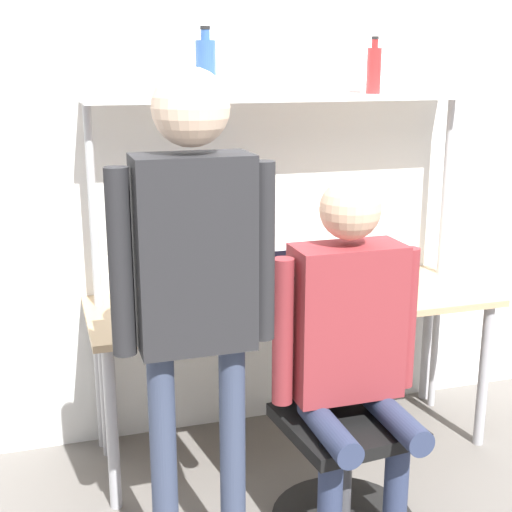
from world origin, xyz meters
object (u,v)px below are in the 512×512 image
person_seated (350,334)px  office_chair (339,459)px  person_standing (194,271)px  laptop (297,288)px  bottle_red (374,70)px  monitor (200,234)px  cell_phone (354,297)px  bottle_blue (206,67)px

person_seated → office_chair: bearing=95.0°
person_seated → person_standing: person_standing is taller
laptop → office_chair: 0.79m
person_seated → bottle_red: size_ratio=5.45×
person_seated → bottle_red: 1.35m
person_seated → laptop: bearing=87.3°
person_seated → person_standing: (-0.59, -0.08, 0.32)m
monitor → cell_phone: (0.66, -0.27, -0.28)m
cell_phone → office_chair: bearing=-118.3°
laptop → bottle_red: 1.07m
person_standing → office_chair: bearing=12.6°
monitor → office_chair: (0.36, -0.82, -0.74)m
person_standing → bottle_blue: size_ratio=6.13×
laptop → cell_phone: size_ratio=2.34×
laptop → bottle_red: size_ratio=1.37×
monitor → person_seated: size_ratio=0.37×
laptop → person_seated: person_seated is taller
person_seated → bottle_blue: bearing=110.7°
laptop → person_seated: (-0.03, -0.63, 0.02)m
monitor → person_standing: (-0.23, -0.95, 0.11)m
monitor → person_seated: bearing=-67.3°
laptop → cell_phone: laptop is taller
monitor → laptop: bearing=-30.6°
cell_phone → bottle_red: (0.18, 0.25, 1.01)m
laptop → cell_phone: bearing=-7.2°
office_chair → bottle_blue: 1.72m
person_seated → cell_phone: bearing=63.9°
laptop → person_standing: bearing=-130.9°
bottle_red → bottle_blue: bearing=180.0°
monitor → office_chair: bearing=-66.4°
monitor → person_seated: person_seated is taller
cell_phone → person_seated: size_ratio=0.11×
monitor → laptop: (0.39, -0.23, -0.22)m
person_standing → laptop: bearing=49.1°
person_seated → bottle_blue: bottle_blue is taller
bottle_blue → bottle_red: bearing=0.0°
laptop → office_chair: size_ratio=0.37×
cell_phone → bottle_red: 1.05m
monitor → bottle_blue: bottle_blue is taller
monitor → bottle_red: (0.83, -0.02, 0.73)m
person_seated → bottle_red: (0.47, 0.85, 0.93)m
monitor → bottle_blue: 0.74m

